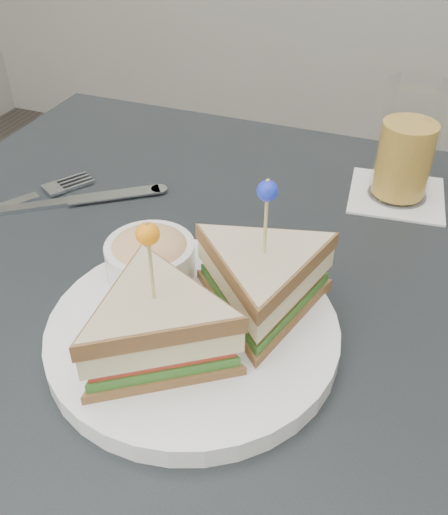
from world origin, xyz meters
TOP-DOWN VIEW (x-y plane):
  - table at (0.00, 0.00)m, footprint 0.80×0.80m
  - plate_meal at (0.01, -0.04)m, footprint 0.28×0.27m
  - cutlery_fork at (-0.27, 0.09)m, footprint 0.12×0.18m
  - cutlery_knife at (-0.21, 0.11)m, footprint 0.17×0.13m
  - drink_set at (0.13, 0.26)m, footprint 0.12×0.12m

SIDE VIEW (x-z plane):
  - table at x=0.00m, z-range 0.30..1.05m
  - cutlery_fork at x=-0.27m, z-range 0.75..0.76m
  - cutlery_knife at x=-0.21m, z-range 0.75..0.76m
  - plate_meal at x=0.01m, z-range 0.72..0.86m
  - drink_set at x=0.13m, z-range 0.74..0.88m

